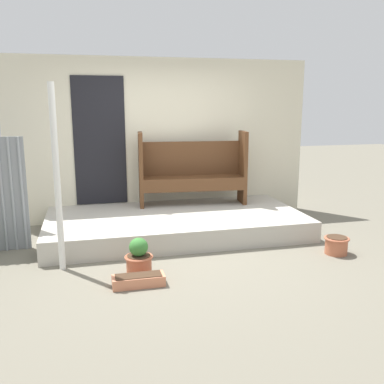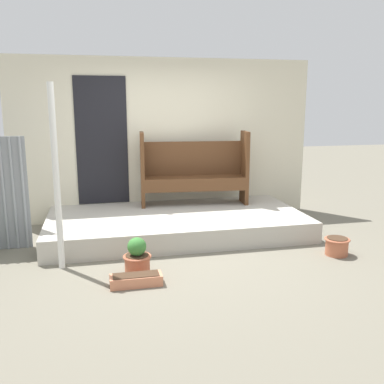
% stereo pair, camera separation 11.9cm
% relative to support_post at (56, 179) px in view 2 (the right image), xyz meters
% --- Properties ---
extents(ground_plane, '(24.00, 24.00, 0.00)m').
position_rel_support_post_xyz_m(ground_plane, '(1.48, 0.11, -1.06)').
color(ground_plane, '#706B5B').
extents(porch_slab, '(3.71, 1.84, 0.29)m').
position_rel_support_post_xyz_m(porch_slab, '(1.57, 1.03, -0.92)').
color(porch_slab, '#B7B2A5').
rests_on(porch_slab, ground_plane).
extents(house_wall, '(4.91, 0.08, 2.60)m').
position_rel_support_post_xyz_m(house_wall, '(1.52, 1.98, 0.24)').
color(house_wall, beige).
rests_on(house_wall, ground_plane).
extents(support_post, '(0.07, 0.07, 2.13)m').
position_rel_support_post_xyz_m(support_post, '(0.00, 0.00, 0.00)').
color(support_post, white).
rests_on(support_post, ground_plane).
extents(bench, '(1.72, 0.55, 1.16)m').
position_rel_support_post_xyz_m(bench, '(1.96, 1.61, -0.20)').
color(bench, '#54331C').
rests_on(bench, porch_slab).
extents(flower_pot_left, '(0.33, 0.33, 0.42)m').
position_rel_support_post_xyz_m(flower_pot_left, '(0.85, -0.36, -0.88)').
color(flower_pot_left, '#B26042').
rests_on(flower_pot_left, ground_plane).
extents(flower_pot_middle, '(0.32, 0.32, 0.23)m').
position_rel_support_post_xyz_m(flower_pot_middle, '(3.38, -0.32, -0.94)').
color(flower_pot_middle, '#B26042').
rests_on(flower_pot_middle, ground_plane).
extents(planter_box_rect, '(0.55, 0.20, 0.12)m').
position_rel_support_post_xyz_m(planter_box_rect, '(0.80, -0.68, -1.00)').
color(planter_box_rect, tan).
rests_on(planter_box_rect, ground_plane).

